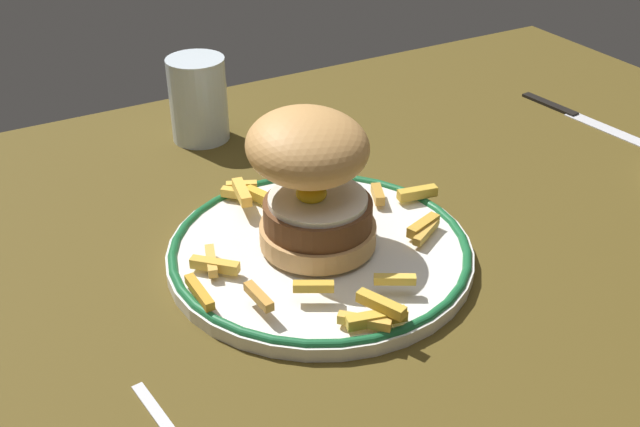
% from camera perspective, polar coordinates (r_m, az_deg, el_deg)
% --- Properties ---
extents(ground_plane, '(1.35, 0.88, 0.04)m').
position_cam_1_polar(ground_plane, '(0.63, -2.98, -7.90)').
color(ground_plane, '#4F3F17').
extents(dinner_plate, '(0.26, 0.26, 0.02)m').
position_cam_1_polar(dinner_plate, '(0.66, 0.00, -2.80)').
color(dinner_plate, white).
rests_on(dinner_plate, ground_plane).
extents(burger, '(0.11, 0.12, 0.12)m').
position_cam_1_polar(burger, '(0.63, -0.61, 2.64)').
color(burger, tan).
rests_on(burger, dinner_plate).
extents(fries_pile, '(0.26, 0.26, 0.02)m').
position_cam_1_polar(fries_pile, '(0.64, -0.23, -2.26)').
color(fries_pile, gold).
rests_on(fries_pile, dinner_plate).
extents(water_glass, '(0.06, 0.06, 0.09)m').
position_cam_1_polar(water_glass, '(0.86, -9.11, 8.11)').
color(water_glass, silver).
rests_on(water_glass, ground_plane).
extents(knife, '(0.03, 0.18, 0.01)m').
position_cam_1_polar(knife, '(0.98, 18.47, 7.17)').
color(knife, black).
rests_on(knife, ground_plane).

